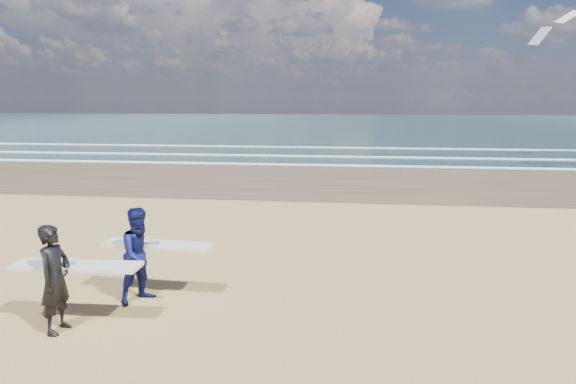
# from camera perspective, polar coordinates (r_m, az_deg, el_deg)

# --- Properties ---
(ocean) EXTENTS (220.00, 100.00, 0.02)m
(ocean) POSITION_cam_1_polar(r_m,az_deg,el_deg) (80.84, 19.13, 7.02)
(ocean) COLOR #183235
(ocean) RESTS_ON ground
(surfer_near) EXTENTS (2.22, 1.00, 1.86)m
(surfer_near) POSITION_cam_1_polar(r_m,az_deg,el_deg) (9.52, -24.20, -8.63)
(surfer_near) COLOR black
(surfer_near) RESTS_ON ground
(surfer_far) EXTENTS (2.22, 1.23, 1.86)m
(surfer_far) POSITION_cam_1_polar(r_m,az_deg,el_deg) (10.36, -15.90, -6.65)
(surfer_far) COLOR #0B0E3E
(surfer_far) RESTS_ON ground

